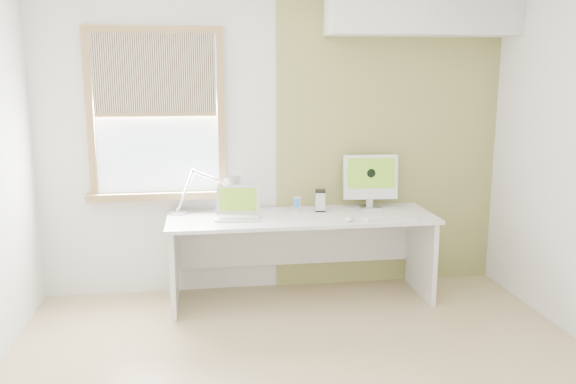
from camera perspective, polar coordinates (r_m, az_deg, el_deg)
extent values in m
cube|color=white|center=(5.12, -1.16, 4.85)|extent=(4.00, 0.02, 2.60)
cube|color=white|center=(1.76, 13.60, -8.39)|extent=(4.00, 0.02, 2.60)
cube|color=#99914C|center=(5.32, 9.65, 4.94)|extent=(2.00, 0.02, 2.60)
cube|color=white|center=(5.22, 12.85, 16.80)|extent=(1.60, 0.40, 0.42)
cube|color=#987546|center=(5.10, -18.57, 7.06)|extent=(0.06, 0.06, 1.42)
cube|color=#987546|center=(5.02, -6.49, 7.51)|extent=(0.06, 0.06, 1.42)
cube|color=#987546|center=(5.03, -12.92, 15.06)|extent=(1.00, 0.06, 0.06)
cube|color=#987546|center=(5.10, -12.26, -0.32)|extent=(1.20, 0.14, 0.06)
cube|color=#D1E2F9|center=(5.05, -12.56, 7.34)|extent=(1.00, 0.01, 1.30)
cube|color=beige|center=(5.00, -12.76, 11.02)|extent=(0.98, 0.02, 0.65)
cube|color=#987546|center=(5.01, -12.59, 7.30)|extent=(0.98, 0.03, 0.03)
cube|color=silver|center=(4.88, 1.32, -2.47)|extent=(2.20, 0.70, 0.03)
cube|color=silver|center=(4.92, -10.94, -6.98)|extent=(0.04, 0.64, 0.70)
cube|color=silver|center=(5.25, 12.73, -5.88)|extent=(0.04, 0.64, 0.70)
cube|color=silver|center=(5.25, 0.72, -4.45)|extent=(2.08, 0.02, 0.48)
cylinder|color=silver|center=(5.03, -10.55, -1.93)|extent=(0.16, 0.16, 0.02)
sphere|color=silver|center=(5.03, -10.56, -1.75)|extent=(0.05, 0.05, 0.05)
cylinder|color=silver|center=(4.99, -9.86, 0.11)|extent=(0.16, 0.03, 0.34)
sphere|color=silver|center=(4.96, -9.16, 2.00)|extent=(0.04, 0.04, 0.04)
cylinder|color=silver|center=(4.94, -7.42, 1.39)|extent=(0.31, 0.07, 0.13)
sphere|color=silver|center=(4.94, -5.67, 0.77)|extent=(0.04, 0.04, 0.04)
cone|color=silver|center=(4.94, -5.34, 0.46)|extent=(0.24, 0.27, 0.21)
cube|color=silver|center=(4.79, -4.89, -2.47)|extent=(0.38, 0.28, 0.02)
cube|color=#B2B5B7|center=(4.79, -4.89, -2.35)|extent=(0.31, 0.18, 0.00)
cube|color=silver|center=(4.88, -4.84, -0.72)|extent=(0.36, 0.11, 0.23)
cube|color=#537A19|center=(4.87, -4.85, -0.74)|extent=(0.31, 0.09, 0.19)
cylinder|color=silver|center=(5.02, 0.88, -1.77)|extent=(0.08, 0.08, 0.02)
cube|color=silver|center=(5.01, 0.88, -1.06)|extent=(0.06, 0.02, 0.11)
cube|color=#194C99|center=(5.00, 0.88, -1.08)|extent=(0.04, 0.01, 0.08)
cube|color=silver|center=(5.05, 3.12, -0.82)|extent=(0.10, 0.15, 0.18)
cube|color=black|center=(5.03, 3.13, 0.10)|extent=(0.11, 0.15, 0.01)
cube|color=black|center=(5.06, 3.11, -1.72)|extent=(0.11, 0.15, 0.01)
cube|color=silver|center=(5.21, 7.92, -1.45)|extent=(0.18, 0.17, 0.01)
cube|color=silver|center=(5.22, 7.88, -0.52)|extent=(0.06, 0.02, 0.15)
cube|color=white|center=(5.17, 7.96, 1.44)|extent=(0.48, 0.12, 0.39)
cube|color=#537A19|center=(5.14, 8.03, 1.81)|extent=(0.41, 0.06, 0.26)
cylinder|color=black|center=(5.14, 8.04, 1.81)|extent=(0.08, 0.02, 0.08)
cube|color=white|center=(4.85, 9.79, -2.44)|extent=(0.47, 0.20, 0.02)
cube|color=white|center=(4.85, 9.79, -2.33)|extent=(0.43, 0.16, 0.00)
ellipsoid|color=white|center=(4.72, 5.91, -2.62)|extent=(0.08, 0.11, 0.03)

